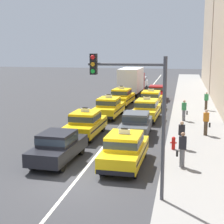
{
  "coord_description": "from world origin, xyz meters",
  "views": [
    {
      "loc": [
        4.48,
        -14.03,
        5.85
      ],
      "look_at": [
        -0.32,
        9.88,
        1.3
      ],
      "focal_mm": 56.89,
      "sensor_mm": 36.0,
      "label": 1
    }
  ],
  "objects_px": {
    "box_truck_left_fifth": "(132,80)",
    "fire_hydrant": "(173,142)",
    "taxi_right_nearest": "(125,149)",
    "sedan_right_fifth": "(157,92)",
    "sedan_right_second": "(136,123)",
    "pedestrian_near_crosswalk": "(206,101)",
    "pedestrian_mid_block": "(182,150)",
    "sedan_left_sixth": "(140,82)",
    "taxi_right_fourth": "(151,99)",
    "pedestrian_by_storefront": "(184,110)",
    "taxi_left_second": "(86,123)",
    "pedestrian_trailing": "(206,122)",
    "traffic_light_pole": "(138,103)",
    "sedan_left_nearest": "(58,146)",
    "taxi_right_third": "(147,109)",
    "pedestrian_far_corner": "(182,135)",
    "taxi_left_fourth": "(122,97)",
    "taxi_left_third": "(109,107)"
  },
  "relations": [
    {
      "from": "sedan_left_nearest",
      "to": "traffic_light_pole",
      "type": "height_order",
      "value": "traffic_light_pole"
    },
    {
      "from": "sedan_right_fifth",
      "to": "sedan_left_sixth",
      "type": "bearing_deg",
      "value": 106.01
    },
    {
      "from": "sedan_right_fifth",
      "to": "pedestrian_near_crosswalk",
      "type": "height_order",
      "value": "pedestrian_near_crosswalk"
    },
    {
      "from": "box_truck_left_fifth",
      "to": "sedan_right_fifth",
      "type": "relative_size",
      "value": 1.63
    },
    {
      "from": "taxi_right_third",
      "to": "pedestrian_by_storefront",
      "type": "height_order",
      "value": "taxi_right_third"
    },
    {
      "from": "taxi_left_second",
      "to": "taxi_right_third",
      "type": "height_order",
      "value": "same"
    },
    {
      "from": "traffic_light_pole",
      "to": "taxi_left_second",
      "type": "bearing_deg",
      "value": 116.35
    },
    {
      "from": "pedestrian_by_storefront",
      "to": "taxi_right_third",
      "type": "bearing_deg",
      "value": 171.0
    },
    {
      "from": "box_truck_left_fifth",
      "to": "taxi_right_nearest",
      "type": "distance_m",
      "value": 26.0
    },
    {
      "from": "taxi_right_fourth",
      "to": "fire_hydrant",
      "type": "relative_size",
      "value": 6.3
    },
    {
      "from": "sedan_right_second",
      "to": "pedestrian_far_corner",
      "type": "distance_m",
      "value": 4.11
    },
    {
      "from": "sedan_left_nearest",
      "to": "taxi_right_fourth",
      "type": "relative_size",
      "value": 0.95
    },
    {
      "from": "pedestrian_trailing",
      "to": "sedan_left_sixth",
      "type": "bearing_deg",
      "value": 105.69
    },
    {
      "from": "sedan_left_nearest",
      "to": "pedestrian_far_corner",
      "type": "distance_m",
      "value": 6.94
    },
    {
      "from": "fire_hydrant",
      "to": "pedestrian_near_crosswalk",
      "type": "bearing_deg",
      "value": 79.17
    },
    {
      "from": "taxi_left_fourth",
      "to": "traffic_light_pole",
      "type": "height_order",
      "value": "traffic_light_pole"
    },
    {
      "from": "taxi_left_third",
      "to": "pedestrian_far_corner",
      "type": "height_order",
      "value": "taxi_left_third"
    },
    {
      "from": "sedan_left_sixth",
      "to": "taxi_right_fourth",
      "type": "relative_size",
      "value": 0.94
    },
    {
      "from": "fire_hydrant",
      "to": "taxi_left_second",
      "type": "bearing_deg",
      "value": 157.53
    },
    {
      "from": "taxi_right_nearest",
      "to": "taxi_right_third",
      "type": "bearing_deg",
      "value": 90.37
    },
    {
      "from": "pedestrian_mid_block",
      "to": "pedestrian_near_crosswalk",
      "type": "bearing_deg",
      "value": 82.76
    },
    {
      "from": "pedestrian_mid_block",
      "to": "fire_hydrant",
      "type": "bearing_deg",
      "value": 99.42
    },
    {
      "from": "sedan_right_second",
      "to": "box_truck_left_fifth",
      "type": "bearing_deg",
      "value": 99.01
    },
    {
      "from": "box_truck_left_fifth",
      "to": "fire_hydrant",
      "type": "height_order",
      "value": "box_truck_left_fifth"
    },
    {
      "from": "taxi_right_fourth",
      "to": "pedestrian_by_storefront",
      "type": "distance_m",
      "value": 6.64
    },
    {
      "from": "taxi_left_fourth",
      "to": "sedan_right_second",
      "type": "bearing_deg",
      "value": -75.75
    },
    {
      "from": "taxi_left_second",
      "to": "traffic_light_pole",
      "type": "bearing_deg",
      "value": -63.65
    },
    {
      "from": "taxi_left_fourth",
      "to": "pedestrian_near_crosswalk",
      "type": "relative_size",
      "value": 2.8
    },
    {
      "from": "taxi_left_second",
      "to": "sedan_right_second",
      "type": "distance_m",
      "value": 3.31
    },
    {
      "from": "pedestrian_mid_block",
      "to": "traffic_light_pole",
      "type": "bearing_deg",
      "value": -113.12
    },
    {
      "from": "box_truck_left_fifth",
      "to": "sedan_left_sixth",
      "type": "relative_size",
      "value": 1.63
    },
    {
      "from": "taxi_right_nearest",
      "to": "taxi_left_second",
      "type": "bearing_deg",
      "value": 123.14
    },
    {
      "from": "sedan_left_sixth",
      "to": "traffic_light_pole",
      "type": "xyz_separation_m",
      "value": [
        4.36,
        -37.16,
        2.97
      ]
    },
    {
      "from": "pedestrian_far_corner",
      "to": "pedestrian_by_storefront",
      "type": "bearing_deg",
      "value": 89.02
    },
    {
      "from": "box_truck_left_fifth",
      "to": "taxi_right_third",
      "type": "xyz_separation_m",
      "value": [
        3.28,
        -14.43,
        -0.9
      ]
    },
    {
      "from": "taxi_left_third",
      "to": "sedan_left_sixth",
      "type": "height_order",
      "value": "taxi_left_third"
    },
    {
      "from": "sedan_right_fifth",
      "to": "traffic_light_pole",
      "type": "relative_size",
      "value": 0.77
    },
    {
      "from": "sedan_right_fifth",
      "to": "pedestrian_mid_block",
      "type": "relative_size",
      "value": 2.52
    },
    {
      "from": "taxi_left_second",
      "to": "pedestrian_far_corner",
      "type": "distance_m",
      "value": 6.51
    },
    {
      "from": "taxi_right_nearest",
      "to": "sedan_right_fifth",
      "type": "xyz_separation_m",
      "value": [
        -0.13,
        22.36,
        -0.03
      ]
    },
    {
      "from": "sedan_right_second",
      "to": "pedestrian_mid_block",
      "type": "bearing_deg",
      "value": -63.57
    },
    {
      "from": "pedestrian_near_crosswalk",
      "to": "pedestrian_mid_block",
      "type": "relative_size",
      "value": 0.97
    },
    {
      "from": "sedan_right_second",
      "to": "pedestrian_near_crosswalk",
      "type": "height_order",
      "value": "pedestrian_near_crosswalk"
    },
    {
      "from": "sedan_right_fifth",
      "to": "fire_hydrant",
      "type": "distance_m",
      "value": 19.61
    },
    {
      "from": "sedan_left_sixth",
      "to": "pedestrian_by_storefront",
      "type": "height_order",
      "value": "pedestrian_by_storefront"
    },
    {
      "from": "taxi_right_third",
      "to": "fire_hydrant",
      "type": "bearing_deg",
      "value": -74.34
    },
    {
      "from": "sedan_left_nearest",
      "to": "pedestrian_by_storefront",
      "type": "distance_m",
      "value": 12.59
    },
    {
      "from": "pedestrian_mid_block",
      "to": "taxi_right_nearest",
      "type": "bearing_deg",
      "value": -179.53
    },
    {
      "from": "pedestrian_far_corner",
      "to": "sedan_right_second",
      "type": "bearing_deg",
      "value": 135.74
    },
    {
      "from": "taxi_right_fourth",
      "to": "pedestrian_mid_block",
      "type": "relative_size",
      "value": 2.69
    }
  ]
}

